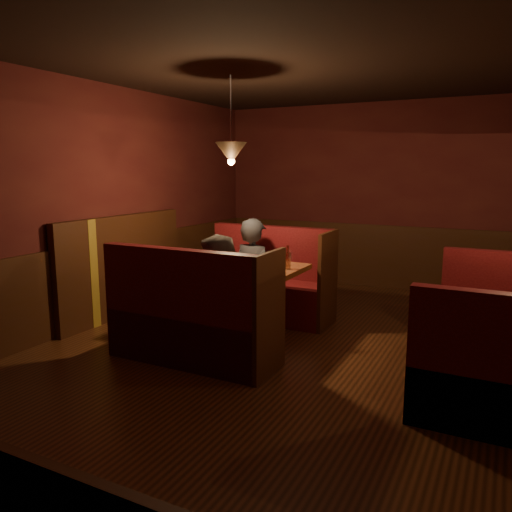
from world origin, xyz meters
The scene contains 6 objects.
room centered at (-0.28, 0.04, 1.05)m, with size 6.02×7.02×2.92m.
main_table centered at (-1.23, 0.31, 0.64)m, with size 1.54×0.94×1.08m.
main_bench_far centered at (-1.21, 1.18, 0.37)m, with size 1.70×0.61×1.16m.
main_bench_near centered at (-1.21, -0.57, 0.37)m, with size 1.70×0.61×1.16m.
diner_a centered at (-1.31, 0.95, 0.82)m, with size 0.60×0.39×1.64m, color black.
diner_b centered at (-1.05, -0.27, 0.79)m, with size 0.77×0.60×1.59m, color #3A322F.
Camera 1 is at (1.48, -4.42, 1.88)m, focal length 35.00 mm.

